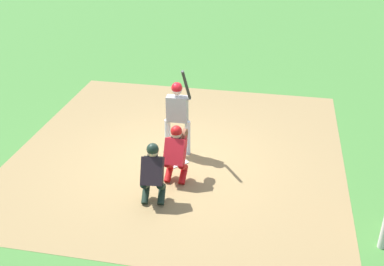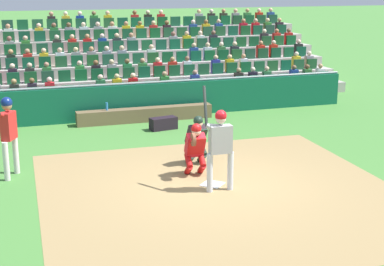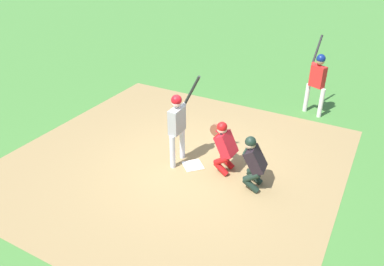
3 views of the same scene
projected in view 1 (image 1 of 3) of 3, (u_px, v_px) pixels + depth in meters
ground_plane at (176, 162)px, 10.65m from camera, size 160.00×160.00×0.00m
infield_dirt_patch at (180, 151)px, 11.08m from camera, size 7.78×7.93×0.01m
home_plate_marker at (176, 161)px, 10.64m from camera, size 0.62×0.62×0.02m
batter_at_plate at (178, 110)px, 10.47m from camera, size 0.63×0.61×2.24m
catcher_crouching at (176, 151)px, 9.67m from camera, size 0.49×0.71×1.28m
home_plate_umpire at (153, 171)px, 9.03m from camera, size 0.49×0.52×1.26m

